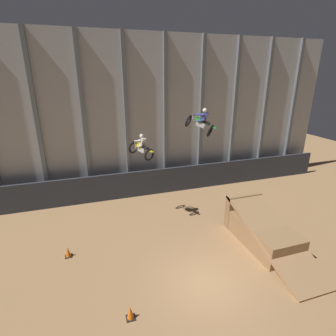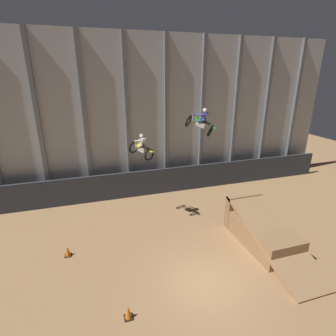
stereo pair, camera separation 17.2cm
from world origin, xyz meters
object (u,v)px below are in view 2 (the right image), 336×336
Objects in this scene: dirt_ramp at (261,230)px; hay_bale_trackside at (245,197)px; rider_bike_left_air at (141,148)px; traffic_cone_arena_edge at (68,251)px; rider_bike_right_air at (201,122)px; traffic_cone_near_ramp at (128,312)px.

hay_bale_trackside is (2.16, 4.80, -0.47)m from dirt_ramp.
hay_bale_trackside is at bearing -26.20° from rider_bike_left_air.
traffic_cone_arena_edge is at bearing 176.09° from rider_bike_left_air.
rider_bike_left_air is at bearing -175.92° from hay_bale_trackside.
rider_bike_right_air is 3.00× the size of traffic_cone_near_ramp.
dirt_ramp is at bearing -99.51° from rider_bike_right_air.
rider_bike_right_air is 3.00× the size of traffic_cone_arena_edge.
rider_bike_right_air is 10.13m from traffic_cone_near_ramp.
traffic_cone_arena_edge is 0.59× the size of hay_bale_trackside.
traffic_cone_near_ramp is at bearing -137.43° from rider_bike_left_air.
dirt_ramp is at bearing 19.12° from traffic_cone_near_ramp.
rider_bike_right_air reaches higher than traffic_cone_arena_edge.
traffic_cone_arena_edge is (-2.45, 4.72, 0.00)m from traffic_cone_near_ramp.
traffic_cone_near_ramp is (-5.44, -5.87, -6.22)m from rider_bike_right_air.
traffic_cone_arena_edge is (-4.61, -2.29, -4.69)m from rider_bike_left_air.
rider_bike_left_air is 9.30m from hay_bale_trackside.
dirt_ramp is 5.28m from hay_bale_trackside.
rider_bike_left_air is at bearing 111.69° from rider_bike_right_air.
dirt_ramp is 6.58× the size of hay_bale_trackside.
rider_bike_left_air is 6.96m from traffic_cone_arena_edge.
traffic_cone_near_ramp is at bearing -160.88° from dirt_ramp.
rider_bike_right_air reaches higher than hay_bale_trackside.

